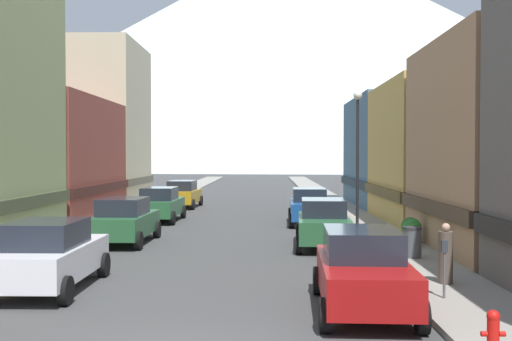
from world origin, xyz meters
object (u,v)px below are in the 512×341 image
Objects in this scene: car_left_1 at (124,221)px; car_left_2 at (160,204)px; car_right_1 at (324,223)px; potted_plant_0 at (412,229)px; car_left_0 at (49,255)px; car_right_0 at (363,270)px; streetlamp_right at (358,141)px; parking_meter_near at (444,260)px; car_right_2 at (309,206)px; trash_bin_right at (412,242)px; fire_hydrant_near at (493,330)px; pedestrian_0 at (446,256)px; car_left_3 at (183,194)px; potted_plant_2 at (410,228)px.

car_left_2 is (-0.00, 7.92, 0.00)m from car_left_1.
potted_plant_0 is at bearing -7.21° from car_right_1.
car_right_0 is at bearing -14.37° from car_left_0.
car_left_1 is 9.74m from streetlamp_right.
streetlamp_right is (1.55, 2.02, 3.09)m from car_right_1.
car_left_1 is (-0.00, 8.16, 0.00)m from car_left_0.
car_right_1 reaches higher than potted_plant_0.
parking_meter_near is (9.55, -1.34, 0.11)m from car_left_0.
potted_plant_0 is at bearing -68.22° from car_right_2.
car_right_2 is (7.60, 6.85, 0.00)m from car_left_1.
car_left_2 is 4.53× the size of trash_bin_right.
car_right_0 is 16.96m from car_right_2.
fire_hydrant_near is 15.02m from streetlamp_right.
car_left_0 is 10.05m from pedestrian_0.
car_left_3 is 3.37× the size of parking_meter_near.
streetlamp_right is at bearing -35.99° from car_left_2.
car_right_1 is (7.60, -0.75, 0.00)m from car_left_1.
car_left_2 is 23.19m from fire_hydrant_near.
car_left_0 is 12.88m from potted_plant_0.
car_left_3 reaches higher than potted_plant_0.
car_left_3 is at bearing 112.50° from pedestrian_0.
potted_plant_0 is (1.55, 12.20, 0.20)m from fire_hydrant_near.
car_left_3 is 22.69m from trash_bin_right.
pedestrian_0 is (0.80, 5.47, 0.33)m from fire_hydrant_near.
car_left_2 is 8.47m from car_left_3.
car_left_1 and car_right_2 have the same top height.
car_left_3 is at bearing 110.26° from parking_meter_near.
car_left_1 is 10.86m from potted_plant_0.
car_left_1 is at bearing -90.00° from car_left_2.
car_left_0 and car_right_1 have the same top height.
car_left_2 is at bearing 141.11° from potted_plant_2.
parking_meter_near is (9.55, -9.50, 0.11)m from car_left_1.
car_right_1 is 2.92× the size of pedestrian_0.
car_left_0 is 0.99× the size of car_right_2.
parking_meter_near is at bearing -69.74° from car_left_3.
car_left_3 and car_right_1 have the same top height.
car_left_0 is 2.86× the size of pedestrian_0.
car_left_1 and car_right_0 have the same top height.
parking_meter_near is 8.45m from potted_plant_0.
pedestrian_0 is (2.45, -7.14, -0.05)m from car_right_1.
car_right_0 is at bearing -90.00° from car_right_2.
parking_meter_near is at bearing 17.44° from car_right_0.
car_right_2 is at bearing 105.50° from streetlamp_right.
streetlamp_right reaches higher than car_left_1.
potted_plant_2 is at bearing 81.82° from parking_meter_near.
pedestrian_0 is (-0.75, -6.73, 0.13)m from potted_plant_0.
fire_hydrant_near is 0.72× the size of trash_bin_right.
streetlamp_right is at bearing 7.91° from car_left_1.
car_left_2 is at bearing 139.99° from potted_plant_0.
car_right_0 is 6.35× the size of fire_hydrant_near.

